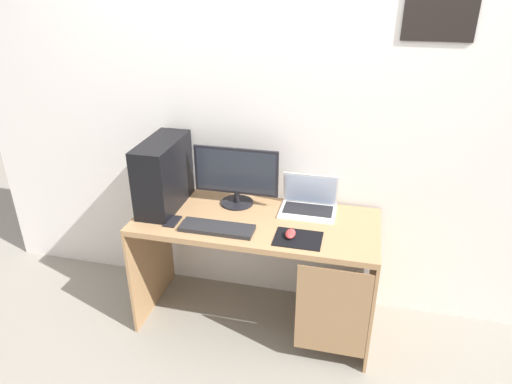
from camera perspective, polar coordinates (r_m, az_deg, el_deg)
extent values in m
plane|color=gray|center=(3.16, 0.00, -15.29)|extent=(8.00, 8.00, 0.00)
cube|color=silver|center=(2.82, 1.65, 9.83)|extent=(4.00, 0.04, 2.60)
cube|color=black|center=(2.66, 21.84, 19.68)|extent=(0.36, 0.01, 0.26)
cube|color=#A37A51|center=(2.73, 0.00, -3.72)|extent=(1.44, 0.61, 0.03)
cube|color=#A37A51|center=(3.15, -12.78, -8.06)|extent=(0.02, 0.61, 0.71)
cube|color=#A37A51|center=(2.89, 14.10, -11.69)|extent=(0.02, 0.61, 0.71)
cube|color=#96704B|center=(2.63, 9.38, -14.57)|extent=(0.40, 0.01, 0.57)
cube|color=black|center=(2.85, -11.38, 2.19)|extent=(0.20, 0.47, 0.42)
cylinder|color=black|center=(2.90, -2.36, -1.31)|extent=(0.20, 0.20, 0.01)
cylinder|color=black|center=(2.88, -2.37, -0.63)|extent=(0.04, 0.04, 0.07)
cube|color=black|center=(2.80, -2.49, 2.60)|extent=(0.53, 0.02, 0.30)
cube|color=#232833|center=(2.79, -2.55, 2.52)|extent=(0.50, 0.00, 0.27)
cube|color=white|center=(2.81, 6.40, -2.47)|extent=(0.34, 0.23, 0.01)
cube|color=black|center=(2.82, 6.46, -2.16)|extent=(0.30, 0.15, 0.00)
cube|color=white|center=(2.84, 6.76, 0.39)|extent=(0.34, 0.05, 0.21)
cube|color=#ADC1E5|center=(2.83, 6.74, 0.30)|extent=(0.31, 0.04, 0.19)
cube|color=#232326|center=(2.62, -4.82, -4.48)|extent=(0.42, 0.14, 0.02)
cube|color=black|center=(2.54, 5.22, -5.77)|extent=(0.26, 0.20, 0.00)
ellipsoid|color=#B23333|center=(2.55, 4.27, -5.17)|extent=(0.06, 0.10, 0.03)
cube|color=black|center=(2.74, -10.28, -3.59)|extent=(0.07, 0.13, 0.01)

